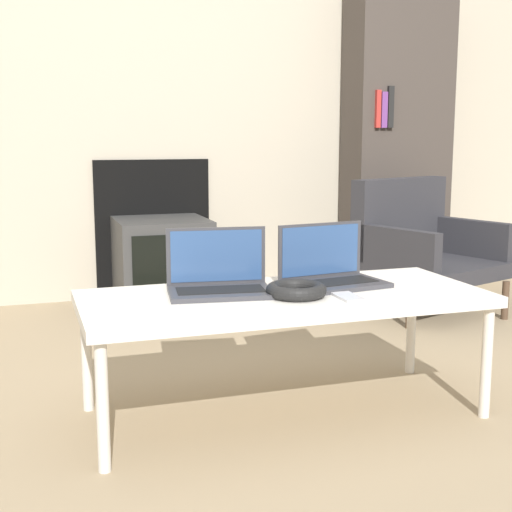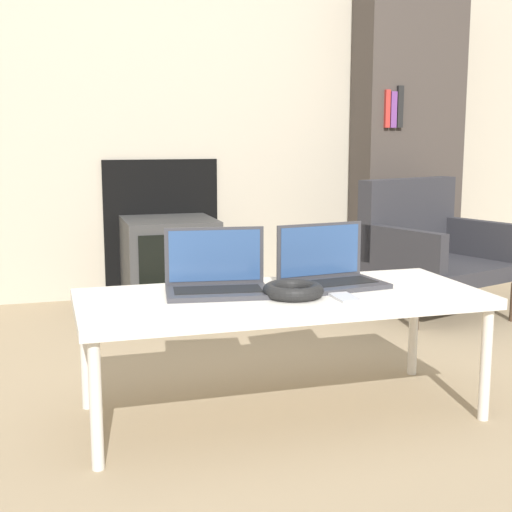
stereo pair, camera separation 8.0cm
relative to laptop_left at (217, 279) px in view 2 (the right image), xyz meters
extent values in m
plane|color=#998466|center=(0.20, -0.31, -0.46)|extent=(14.00, 14.00, 0.00)
cube|color=#B7AD99|center=(0.20, 1.89, 0.84)|extent=(7.00, 0.06, 2.60)
cube|color=black|center=(0.11, 1.85, -0.06)|extent=(0.66, 0.03, 0.80)
cube|color=silver|center=(0.20, -0.08, -0.06)|extent=(1.34, 0.56, 0.04)
cylinder|color=silver|center=(-0.43, -0.33, -0.27)|extent=(0.04, 0.04, 0.38)
cylinder|color=silver|center=(0.83, -0.33, -0.27)|extent=(0.04, 0.04, 0.38)
cylinder|color=silver|center=(-0.43, 0.16, -0.27)|extent=(0.04, 0.04, 0.38)
cylinder|color=silver|center=(0.83, 0.16, -0.27)|extent=(0.04, 0.04, 0.38)
cube|color=#38383D|center=(-0.01, -0.04, -0.04)|extent=(0.36, 0.26, 0.02)
cube|color=black|center=(-0.01, -0.04, -0.03)|extent=(0.30, 0.16, 0.00)
cube|color=#38383D|center=(0.01, 0.07, 0.07)|extent=(0.34, 0.05, 0.19)
cube|color=#2D4C7F|center=(0.01, 0.06, 0.07)|extent=(0.31, 0.05, 0.17)
cube|color=#38383D|center=(0.41, -0.04, -0.04)|extent=(0.36, 0.26, 0.02)
cube|color=black|center=(0.41, -0.04, -0.03)|extent=(0.30, 0.16, 0.00)
cube|color=#38383D|center=(0.39, 0.07, 0.07)|extent=(0.34, 0.05, 0.19)
cube|color=#2D4C7F|center=(0.39, 0.06, 0.07)|extent=(0.31, 0.05, 0.17)
torus|color=black|center=(0.22, -0.14, -0.02)|extent=(0.20, 0.20, 0.04)
cube|color=silver|center=(0.37, -0.22, -0.04)|extent=(0.07, 0.13, 0.01)
cube|color=#383838|center=(0.11, 1.59, -0.22)|extent=(0.49, 0.50, 0.49)
cube|color=black|center=(0.11, 1.34, -0.22)|extent=(0.40, 0.01, 0.38)
cube|color=#2D2D33|center=(1.45, 0.99, -0.23)|extent=(0.81, 0.77, 0.08)
cube|color=#2D2D33|center=(1.37, 1.22, 0.03)|extent=(0.65, 0.31, 0.43)
cube|color=#2D2D33|center=(1.17, 0.89, -0.09)|extent=(0.23, 0.52, 0.20)
cube|color=#2D2D33|center=(1.73, 1.08, -0.09)|extent=(0.23, 0.52, 0.20)
cylinder|color=#4C3828|center=(1.17, 0.74, -0.37)|extent=(0.04, 0.04, 0.20)
cylinder|color=#4C3828|center=(1.17, 1.23, -0.37)|extent=(0.04, 0.04, 0.20)
cylinder|color=#4C3828|center=(1.73, 1.23, -0.37)|extent=(0.04, 0.04, 0.20)
cube|color=#3F3833|center=(1.60, 1.69, 0.43)|extent=(0.62, 0.30, 1.78)
cube|color=#B22D28|center=(1.38, 1.53, 0.62)|extent=(0.03, 0.02, 0.22)
cube|color=#6B387F|center=(1.42, 1.53, 0.62)|extent=(0.04, 0.02, 0.21)
cube|color=black|center=(1.46, 1.53, 0.63)|extent=(0.03, 0.02, 0.24)
camera|label=1|loc=(-0.61, -2.24, 0.47)|focal=50.00mm
camera|label=2|loc=(-0.54, -2.27, 0.47)|focal=50.00mm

